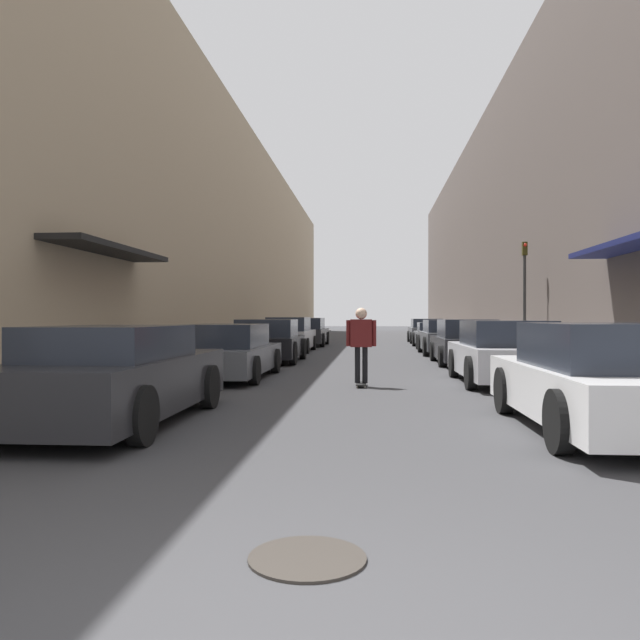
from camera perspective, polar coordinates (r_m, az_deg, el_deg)
The scene contains 19 objects.
ground at distance 27.32m, azimuth 4.33°, elevation -2.71°, with size 137.05×137.05×0.00m, color #38383A.
curb_strip_left at distance 33.95m, azimuth -4.06°, elevation -2.02°, with size 1.80×62.29×0.12m.
curb_strip_right at distance 33.88m, azimuth 12.94°, elevation -2.03°, with size 1.80×62.29×0.12m.
building_row_left at distance 34.73m, azimuth -8.83°, elevation 7.06°, with size 4.90×62.29×11.05m.
building_row_right at distance 34.67m, azimuth 17.74°, elevation 7.78°, with size 4.90×62.29×11.91m.
parked_car_left_0 at distance 8.76m, azimuth -18.01°, elevation -4.86°, with size 1.89×4.61×1.31m.
parked_car_left_1 at distance 14.60m, azimuth -8.42°, elevation -2.95°, with size 1.94×4.56×1.26m.
parked_car_left_2 at distance 19.77m, azimuth -4.76°, elevation -1.96°, with size 2.08×4.20×1.35m.
parked_car_left_3 at distance 25.57m, azimuth -2.81°, elevation -1.42°, with size 1.88×4.71×1.41m.
parked_car_left_4 at distance 30.86m, azimuth -1.23°, elevation -1.14°, with size 1.99×4.78×1.38m.
parked_car_right_0 at distance 8.48m, azimuth 24.53°, elevation -5.00°, with size 2.01×4.46×1.35m.
parked_car_right_1 at distance 13.89m, azimuth 16.50°, elevation -2.94°, with size 1.97×4.18×1.35m.
parked_car_right_2 at distance 19.31m, azimuth 13.17°, elevation -2.06°, with size 1.86×4.14×1.35m.
parked_car_right_3 at distance 24.12m, azimuth 11.45°, elevation -1.58°, with size 1.92×4.23×1.31m.
parked_car_right_4 at distance 29.23m, azimuth 10.48°, elevation -1.38°, with size 1.91×4.42×1.17m.
parked_car_right_5 at distance 34.77m, azimuth 9.68°, elevation -1.02°, with size 1.92×3.93×1.32m.
skateboarder at distance 12.78m, azimuth 3.79°, elevation -1.68°, with size 0.62×0.78×1.61m.
manhole_cover at distance 3.92m, azimuth -1.17°, elevation -20.93°, with size 0.70×0.70×0.02m.
traffic_light at distance 21.83m, azimuth 18.20°, elevation 2.95°, with size 0.16×0.22×3.80m.
Camera 1 is at (0.25, -2.37, 1.43)m, focal length 35.00 mm.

